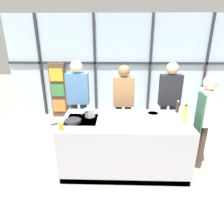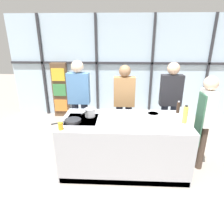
{
  "view_description": "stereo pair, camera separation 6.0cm",
  "coord_description": "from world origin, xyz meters",
  "px_view_note": "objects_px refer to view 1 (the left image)",
  "views": [
    {
      "loc": [
        -0.13,
        -3.09,
        2.26
      ],
      "look_at": [
        -0.22,
        0.1,
        1.03
      ],
      "focal_mm": 32.0,
      "sensor_mm": 36.0,
      "label": 1
    },
    {
      "loc": [
        -0.07,
        -3.09,
        2.26
      ],
      "look_at": [
        -0.22,
        0.1,
        1.03
      ],
      "focal_mm": 32.0,
      "sensor_mm": 36.0,
      "label": 2
    }
  ],
  "objects_px": {
    "oil_bottle": "(185,114)",
    "spectator_center_left": "(123,100)",
    "saucepan": "(90,112)",
    "chef": "(204,116)",
    "white_plate": "(157,129)",
    "pepper_grinder": "(178,107)",
    "spectator_far_left": "(78,97)",
    "juice_glass_near": "(61,126)",
    "frying_pan": "(72,121)",
    "spectator_center_right": "(169,99)",
    "mixing_bowl": "(153,114)"
  },
  "relations": [
    {
      "from": "juice_glass_near",
      "to": "pepper_grinder",
      "type": "bearing_deg",
      "value": 22.31
    },
    {
      "from": "pepper_grinder",
      "to": "juice_glass_near",
      "type": "relative_size",
      "value": 1.99
    },
    {
      "from": "saucepan",
      "to": "juice_glass_near",
      "type": "bearing_deg",
      "value": -124.2
    },
    {
      "from": "frying_pan",
      "to": "white_plate",
      "type": "height_order",
      "value": "frying_pan"
    },
    {
      "from": "spectator_center_left",
      "to": "oil_bottle",
      "type": "bearing_deg",
      "value": 133.61
    },
    {
      "from": "frying_pan",
      "to": "chef",
      "type": "bearing_deg",
      "value": 5.95
    },
    {
      "from": "spectator_far_left",
      "to": "oil_bottle",
      "type": "distance_m",
      "value": 2.18
    },
    {
      "from": "spectator_far_left",
      "to": "juice_glass_near",
      "type": "relative_size",
      "value": 15.61
    },
    {
      "from": "chef",
      "to": "frying_pan",
      "type": "bearing_deg",
      "value": 95.95
    },
    {
      "from": "pepper_grinder",
      "to": "juice_glass_near",
      "type": "distance_m",
      "value": 2.1
    },
    {
      "from": "white_plate",
      "to": "pepper_grinder",
      "type": "xyz_separation_m",
      "value": [
        0.49,
        0.72,
        0.1
      ]
    },
    {
      "from": "white_plate",
      "to": "oil_bottle",
      "type": "xyz_separation_m",
      "value": [
        0.48,
        0.27,
        0.13
      ]
    },
    {
      "from": "spectator_center_left",
      "to": "frying_pan",
      "type": "relative_size",
      "value": 3.91
    },
    {
      "from": "frying_pan",
      "to": "oil_bottle",
      "type": "xyz_separation_m",
      "value": [
        1.82,
        0.06,
        0.12
      ]
    },
    {
      "from": "pepper_grinder",
      "to": "saucepan",
      "type": "bearing_deg",
      "value": -170.59
    },
    {
      "from": "spectator_center_left",
      "to": "juice_glass_near",
      "type": "xyz_separation_m",
      "value": [
        -0.97,
        -1.36,
        0.01
      ]
    },
    {
      "from": "chef",
      "to": "juice_glass_near",
      "type": "xyz_separation_m",
      "value": [
        -2.32,
        -0.51,
        0.01
      ]
    },
    {
      "from": "juice_glass_near",
      "to": "spectator_far_left",
      "type": "bearing_deg",
      "value": 89.72
    },
    {
      "from": "pepper_grinder",
      "to": "oil_bottle",
      "type": "bearing_deg",
      "value": -91.27
    },
    {
      "from": "spectator_center_left",
      "to": "white_plate",
      "type": "distance_m",
      "value": 1.38
    },
    {
      "from": "frying_pan",
      "to": "juice_glass_near",
      "type": "distance_m",
      "value": 0.31
    },
    {
      "from": "oil_bottle",
      "to": "pepper_grinder",
      "type": "relative_size",
      "value": 1.31
    },
    {
      "from": "mixing_bowl",
      "to": "spectator_center_right",
      "type": "bearing_deg",
      "value": 58.9
    },
    {
      "from": "oil_bottle",
      "to": "chef",
      "type": "bearing_deg",
      "value": 23.66
    },
    {
      "from": "spectator_center_right",
      "to": "juice_glass_near",
      "type": "distance_m",
      "value": 2.36
    },
    {
      "from": "frying_pan",
      "to": "pepper_grinder",
      "type": "relative_size",
      "value": 1.91
    },
    {
      "from": "saucepan",
      "to": "chef",
      "type": "bearing_deg",
      "value": -0.6
    },
    {
      "from": "spectator_far_left",
      "to": "frying_pan",
      "type": "height_order",
      "value": "spectator_far_left"
    },
    {
      "from": "saucepan",
      "to": "mixing_bowl",
      "type": "height_order",
      "value": "saucepan"
    },
    {
      "from": "spectator_center_right",
      "to": "chef",
      "type": "bearing_deg",
      "value": 115.07
    },
    {
      "from": "oil_bottle",
      "to": "spectator_center_left",
      "type": "bearing_deg",
      "value": 133.61
    },
    {
      "from": "frying_pan",
      "to": "juice_glass_near",
      "type": "relative_size",
      "value": 3.8
    },
    {
      "from": "white_plate",
      "to": "spectator_far_left",
      "type": "bearing_deg",
      "value": 138.34
    },
    {
      "from": "frying_pan",
      "to": "juice_glass_near",
      "type": "height_order",
      "value": "juice_glass_near"
    },
    {
      "from": "spectator_center_left",
      "to": "mixing_bowl",
      "type": "xyz_separation_m",
      "value": [
        0.5,
        -0.77,
        -0.01
      ]
    },
    {
      "from": "spectator_far_left",
      "to": "oil_bottle",
      "type": "xyz_separation_m",
      "value": [
        1.93,
        -1.01,
        0.04
      ]
    },
    {
      "from": "chef",
      "to": "oil_bottle",
      "type": "xyz_separation_m",
      "value": [
        -0.39,
        -0.17,
        0.1
      ]
    },
    {
      "from": "spectator_far_left",
      "to": "white_plate",
      "type": "distance_m",
      "value": 1.94
    },
    {
      "from": "spectator_center_right",
      "to": "pepper_grinder",
      "type": "xyz_separation_m",
      "value": [
        0.02,
        -0.56,
        0.02
      ]
    },
    {
      "from": "spectator_center_left",
      "to": "white_plate",
      "type": "bearing_deg",
      "value": 110.7
    },
    {
      "from": "chef",
      "to": "white_plate",
      "type": "distance_m",
      "value": 0.98
    },
    {
      "from": "spectator_far_left",
      "to": "juice_glass_near",
      "type": "height_order",
      "value": "spectator_far_left"
    },
    {
      "from": "pepper_grinder",
      "to": "spectator_far_left",
      "type": "bearing_deg",
      "value": 163.81
    },
    {
      "from": "spectator_center_right",
      "to": "juice_glass_near",
      "type": "height_order",
      "value": "spectator_center_right"
    },
    {
      "from": "white_plate",
      "to": "pepper_grinder",
      "type": "height_order",
      "value": "pepper_grinder"
    },
    {
      "from": "spectator_center_left",
      "to": "saucepan",
      "type": "bearing_deg",
      "value": 53.82
    },
    {
      "from": "frying_pan",
      "to": "spectator_far_left",
      "type": "bearing_deg",
      "value": 95.46
    },
    {
      "from": "pepper_grinder",
      "to": "frying_pan",
      "type": "bearing_deg",
      "value": -164.37
    },
    {
      "from": "spectator_center_right",
      "to": "juice_glass_near",
      "type": "xyz_separation_m",
      "value": [
        -1.93,
        -1.36,
        -0.03
      ]
    },
    {
      "from": "mixing_bowl",
      "to": "spectator_far_left",
      "type": "bearing_deg",
      "value": 152.29
    }
  ]
}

